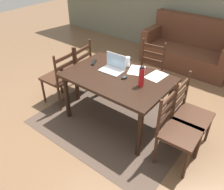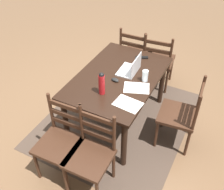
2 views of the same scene
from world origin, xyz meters
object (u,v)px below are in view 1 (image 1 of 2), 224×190
Objects in this scene: chair_left_near at (60,78)px; tv_remote at (94,62)px; chair_far_head at (148,72)px; chair_left_far at (77,69)px; water_bottle at (142,76)px; dining_table at (117,82)px; chair_right_near at (177,131)px; laptop at (114,66)px; drinking_glass at (128,62)px; chair_right_far at (190,115)px; couch at (189,50)px; computer_mouse at (124,77)px.

chair_left_near is 5.59× the size of tv_remote.
chair_left_far is (-1.00, -0.65, 0.00)m from chair_far_head.
chair_far_head is at bearing 114.12° from water_bottle.
chair_right_near is at bearing -10.81° from dining_table.
tv_remote is (-0.37, -0.01, -0.05)m from laptop.
laptop is 0.37m from tv_remote.
dining_table is 0.37m from drinking_glass.
chair_far_head reaches higher than drinking_glass.
water_bottle is (-0.62, 0.18, 0.44)m from chair_right_near.
chair_right_far is 0.53× the size of couch.
chair_right_far is at bearing 90.00° from chair_right_near.
tv_remote is at bearing -11.15° from chair_left_far.
chair_far_head is at bearing -93.12° from couch.
chair_right_far is 3.36× the size of water_bottle.
water_bottle is 0.57m from drinking_glass.
chair_right_far reaches higher than dining_table.
chair_left_far is 2.45m from couch.
couch is at bearing 112.84° from chair_right_far.
couch is (-0.93, 2.58, -0.11)m from chair_right_near.
chair_left_near reaches higher than tv_remote.
chair_left_far is at bearing -116.35° from couch.
laptop is 0.28m from computer_mouse.
laptop is at bearing -5.70° from chair_left_far.
computer_mouse is at bearing 7.17° from dining_table.
computer_mouse is at bearing -89.37° from couch.
dining_table is at bearing 10.65° from chair_left_near.
tv_remote is at bearing 169.17° from dining_table.
chair_far_head is at bearing 83.33° from drinking_glass.
dining_table is at bearing -78.84° from drinking_glass.
chair_right_near is at bearing -0.08° from chair_left_near.
chair_right_far is 1.00× the size of chair_left_near.
chair_left_near is (-1.00, -1.04, 0.00)m from chair_far_head.
chair_left_near is (-2.01, 0.00, 0.00)m from chair_right_near.
chair_left_far is 5.59× the size of tv_remote.
computer_mouse is (-0.28, 0.03, -0.13)m from water_bottle.
laptop reaches higher than chair_far_head.
couch is at bearing 67.15° from chair_left_near.
water_bottle reaches higher than computer_mouse.
drinking_glass is at bearing 142.42° from water_bottle.
computer_mouse is (0.17, -0.31, -0.05)m from drinking_glass.
water_bottle is (0.54, -0.13, 0.09)m from laptop.
chair_left_near is 2.89× the size of laptop.
tv_remote is at bearing 30.75° from chair_left_near.
drinking_glass is at bearing -0.38° from tv_remote.
couch is 2.12m from drinking_glass.
chair_right_far is 9.50× the size of computer_mouse.
chair_left_far and chair_right_far have the same top height.
chair_far_head is 3.36× the size of water_bottle.
chair_right_near is at bearing -70.25° from couch.
chair_right_near is 0.53× the size of couch.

